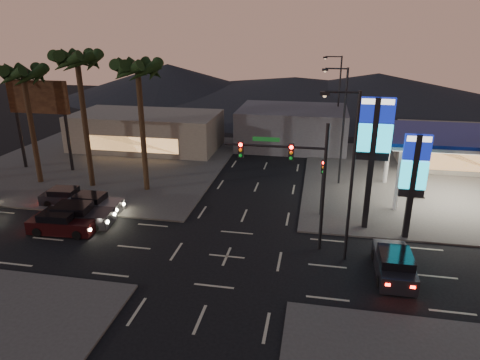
% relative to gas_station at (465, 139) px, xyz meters
% --- Properties ---
extents(ground, '(140.00, 140.00, 0.00)m').
position_rel_gas_station_xyz_m(ground, '(-16.00, -12.00, -5.08)').
color(ground, black).
rests_on(ground, ground).
extents(corner_lot_ne, '(24.00, 24.00, 0.12)m').
position_rel_gas_station_xyz_m(corner_lot_ne, '(0.00, 4.00, -5.02)').
color(corner_lot_ne, '#47443F').
rests_on(corner_lot_ne, ground).
extents(corner_lot_nw, '(24.00, 24.00, 0.12)m').
position_rel_gas_station_xyz_m(corner_lot_nw, '(-32.00, 4.00, -5.02)').
color(corner_lot_nw, '#47443F').
rests_on(corner_lot_nw, ground).
extents(gas_station, '(12.20, 8.20, 5.47)m').
position_rel_gas_station_xyz_m(gas_station, '(0.00, 0.00, 0.00)').
color(gas_station, silver).
rests_on(gas_station, ground).
extents(convenience_store, '(10.00, 6.00, 4.00)m').
position_rel_gas_station_xyz_m(convenience_store, '(2.00, 9.00, -3.08)').
color(convenience_store, '#726B5B').
rests_on(convenience_store, ground).
extents(pylon_sign_tall, '(2.20, 0.35, 9.00)m').
position_rel_gas_station_xyz_m(pylon_sign_tall, '(-7.50, -6.50, 1.31)').
color(pylon_sign_tall, black).
rests_on(pylon_sign_tall, ground).
extents(pylon_sign_short, '(1.60, 0.35, 7.00)m').
position_rel_gas_station_xyz_m(pylon_sign_short, '(-5.00, -7.50, -0.42)').
color(pylon_sign_short, black).
rests_on(pylon_sign_short, ground).
extents(traffic_signal_mast, '(6.10, 0.39, 8.00)m').
position_rel_gas_station_xyz_m(traffic_signal_mast, '(-12.24, -10.01, 0.15)').
color(traffic_signal_mast, black).
rests_on(traffic_signal_mast, ground).
extents(pedestal_signal, '(0.32, 0.39, 4.30)m').
position_rel_gas_station_xyz_m(pedestal_signal, '(-10.50, -5.02, -2.16)').
color(pedestal_signal, black).
rests_on(pedestal_signal, ground).
extents(streetlight_near, '(2.14, 0.25, 10.00)m').
position_rel_gas_station_xyz_m(streetlight_near, '(-9.21, -11.00, 0.64)').
color(streetlight_near, black).
rests_on(streetlight_near, ground).
extents(streetlight_mid, '(2.14, 0.25, 10.00)m').
position_rel_gas_station_xyz_m(streetlight_mid, '(-9.21, 2.00, 0.64)').
color(streetlight_mid, black).
rests_on(streetlight_mid, ground).
extents(streetlight_far, '(2.14, 0.25, 10.00)m').
position_rel_gas_station_xyz_m(streetlight_far, '(-9.21, 16.00, 0.64)').
color(streetlight_far, black).
rests_on(streetlight_far, ground).
extents(palm_a, '(4.41, 4.41, 10.86)m').
position_rel_gas_station_xyz_m(palm_a, '(-25.00, -2.50, 4.35)').
color(palm_a, black).
rests_on(palm_a, ground).
extents(palm_b, '(4.41, 4.41, 11.46)m').
position_rel_gas_station_xyz_m(palm_b, '(-30.00, -2.50, 4.89)').
color(palm_b, black).
rests_on(palm_b, ground).
extents(palm_c, '(4.41, 4.41, 10.26)m').
position_rel_gas_station_xyz_m(palm_c, '(-35.00, -2.50, 3.80)').
color(palm_c, black).
rests_on(palm_c, ground).
extents(billboard, '(6.00, 0.30, 8.50)m').
position_rel_gas_station_xyz_m(billboard, '(-36.50, 1.00, 1.25)').
color(billboard, black).
rests_on(billboard, ground).
extents(building_far_west, '(16.00, 8.00, 4.00)m').
position_rel_gas_station_xyz_m(building_far_west, '(-30.00, 10.00, -3.08)').
color(building_far_west, '#726B5B').
rests_on(building_far_west, ground).
extents(building_far_mid, '(12.00, 9.00, 4.40)m').
position_rel_gas_station_xyz_m(building_far_mid, '(-14.00, 14.00, -2.88)').
color(building_far_mid, '#4C4C51').
rests_on(building_far_mid, ground).
extents(hill_left, '(40.00, 40.00, 6.00)m').
position_rel_gas_station_xyz_m(hill_left, '(-41.00, 48.00, -2.08)').
color(hill_left, black).
rests_on(hill_left, ground).
extents(hill_right, '(50.00, 50.00, 5.00)m').
position_rel_gas_station_xyz_m(hill_right, '(-1.00, 48.00, -2.58)').
color(hill_right, black).
rests_on(hill_right, ground).
extents(hill_center, '(60.00, 60.00, 4.00)m').
position_rel_gas_station_xyz_m(hill_center, '(-16.00, 48.00, -3.08)').
color(hill_center, black).
rests_on(hill_center, ground).
extents(car_lane_a_front, '(4.95, 2.41, 1.57)m').
position_rel_gas_station_xyz_m(car_lane_a_front, '(-27.14, -9.74, -4.35)').
color(car_lane_a_front, black).
rests_on(car_lane_a_front, ground).
extents(car_lane_a_mid, '(4.60, 2.09, 1.47)m').
position_rel_gas_station_xyz_m(car_lane_a_mid, '(-27.58, -10.88, -4.40)').
color(car_lane_a_mid, black).
rests_on(car_lane_a_mid, ground).
extents(car_lane_b_front, '(4.32, 1.87, 1.40)m').
position_rel_gas_station_xyz_m(car_lane_b_front, '(-27.18, -7.44, -4.43)').
color(car_lane_b_front, '#5D5D5F').
rests_on(car_lane_b_front, ground).
extents(car_lane_b_mid, '(4.13, 1.97, 1.31)m').
position_rel_gas_station_xyz_m(car_lane_b_mid, '(-29.95, -6.47, -4.47)').
color(car_lane_b_mid, black).
rests_on(car_lane_b_mid, ground).
extents(suv_station, '(1.98, 4.52, 1.50)m').
position_rel_gas_station_xyz_m(suv_station, '(-6.41, -12.27, -4.38)').
color(suv_station, black).
rests_on(suv_station, ground).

